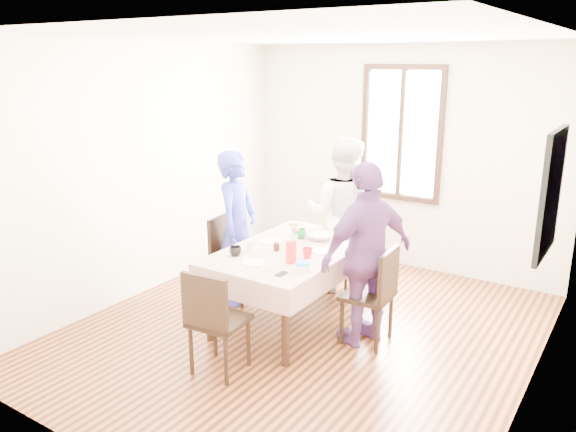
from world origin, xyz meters
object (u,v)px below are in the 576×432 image
object	(u,v)px
chair_left	(236,259)
person_right	(367,254)
chair_right	(367,295)
chair_far	(343,249)
dining_table	(291,286)
chair_near	(219,320)
person_left	(237,228)
person_far	(343,214)

from	to	relation	value
chair_left	person_right	bearing A→B (deg)	80.07
chair_right	chair_far	distance (m)	1.30
dining_table	chair_near	bearing A→B (deg)	-90.00
chair_far	chair_near	bearing A→B (deg)	97.61
chair_left	chair_right	world-z (taller)	same
chair_right	person_right	xyz separation A→B (m)	(-0.02, 0.00, 0.38)
chair_right	person_right	size ratio (longest dim) A/B	0.54
chair_right	person_left	world-z (taller)	person_left
person_far	person_right	world-z (taller)	person_far
chair_left	person_left	xyz separation A→B (m)	(0.02, -0.00, 0.36)
chair_far	person_right	distance (m)	1.35
chair_right	chair_left	bearing A→B (deg)	83.78
chair_right	person_far	xyz separation A→B (m)	(-0.80, 1.01, 0.41)
dining_table	person_right	world-z (taller)	person_right
chair_near	person_far	size ratio (longest dim) A/B	0.53
chair_left	person_right	xyz separation A→B (m)	(1.57, -0.10, 0.38)
chair_left	dining_table	bearing A→B (deg)	73.16
person_right	person_left	bearing A→B (deg)	-69.60
dining_table	chair_left	distance (m)	0.81
person_far	dining_table	bearing A→B (deg)	72.96
person_far	person_left	bearing A→B (deg)	32.68
person_left	person_far	size ratio (longest dim) A/B	0.94
dining_table	chair_left	size ratio (longest dim) A/B	1.73
person_far	person_right	distance (m)	1.27
dining_table	chair_left	bearing A→B (deg)	169.50
dining_table	chair_right	bearing A→B (deg)	3.53
chair_right	person_right	distance (m)	0.38
chair_far	person_far	distance (m)	0.41
person_left	person_far	distance (m)	1.20
dining_table	person_far	distance (m)	1.17
dining_table	chair_right	world-z (taller)	chair_right
chair_left	person_far	bearing A→B (deg)	132.61
chair_near	chair_far	bearing A→B (deg)	84.32
chair_near	person_far	xyz separation A→B (m)	(-0.00, 2.14, 0.41)
chair_left	chair_right	xyz separation A→B (m)	(1.59, -0.10, 0.00)
person_left	chair_right	bearing A→B (deg)	-106.53
dining_table	chair_near	size ratio (longest dim) A/B	1.73
chair_right	chair_near	size ratio (longest dim) A/B	1.00
chair_right	person_left	xyz separation A→B (m)	(-1.57, 0.10, 0.36)
person_right	person_far	bearing A→B (deg)	-118.55
chair_left	chair_far	world-z (taller)	same
dining_table	chair_right	size ratio (longest dim) A/B	1.73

